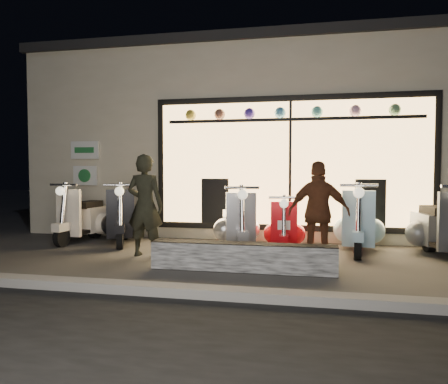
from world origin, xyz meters
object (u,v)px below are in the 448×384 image
at_px(scooter_red, 284,229).
at_px(graffiti_barrier, 243,257).
at_px(woman, 319,213).
at_px(man, 145,205).
at_px(scooter_silver, 237,224).

bearing_deg(scooter_red, graffiti_barrier, -108.81).
bearing_deg(scooter_red, woman, -61.78).
height_order(scooter_red, man, man).
relative_size(graffiti_barrier, scooter_red, 1.95).
bearing_deg(scooter_silver, graffiti_barrier, -93.30).
distance_m(scooter_silver, man, 1.72).
relative_size(graffiti_barrier, scooter_silver, 1.68).
bearing_deg(graffiti_barrier, scooter_red, 74.30).
bearing_deg(man, scooter_red, -154.91).
height_order(graffiti_barrier, man, man).
bearing_deg(graffiti_barrier, scooter_silver, 102.53).
relative_size(scooter_silver, woman, 1.00).
xyz_separation_m(scooter_silver, scooter_red, (0.84, -0.02, -0.06)).
bearing_deg(woman, scooter_silver, -34.82).
relative_size(scooter_silver, scooter_red, 1.16).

